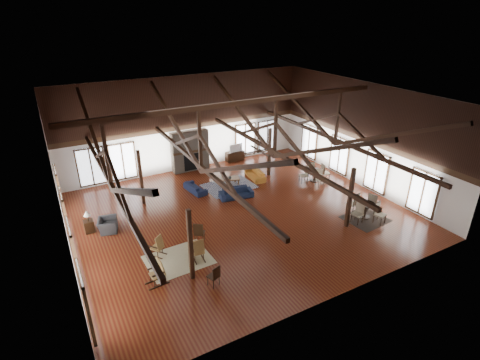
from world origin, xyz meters
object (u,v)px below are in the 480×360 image
armchair (108,225)px  cafe_table_near (366,208)px  coffee_table (229,179)px  cafe_table_far (315,173)px  tv_console (235,156)px  sofa_orange (255,174)px  sofa_navy_left (195,188)px  sofa_navy_front (236,193)px

armchair → cafe_table_near: bearing=-98.0°
coffee_table → cafe_table_far: 5.24m
armchair → tv_console: 10.83m
tv_console → armchair: bearing=-151.6°
sofa_orange → armchair: size_ratio=1.88×
coffee_table → armchair: size_ratio=1.44×
cafe_table_far → tv_console: cafe_table_far is taller
sofa_navy_left → sofa_orange: size_ratio=0.93×
sofa_orange → sofa_navy_left: bearing=-83.6°
sofa_orange → armchair: armchair is taller
cafe_table_near → cafe_table_far: bearing=83.5°
sofa_orange → cafe_table_near: 7.21m
coffee_table → armchair: armchair is taller
coffee_table → armchair: bearing=-147.9°
sofa_navy_left → sofa_orange: 3.98m
sofa_navy_front → cafe_table_far: size_ratio=0.95×
sofa_navy_front → tv_console: size_ratio=1.46×
armchair → cafe_table_far: cafe_table_far is taller
cafe_table_far → cafe_table_near: bearing=-96.5°
coffee_table → tv_console: bearing=76.2°
cafe_table_near → tv_console: (-2.12, 10.05, -0.21)m
sofa_navy_left → sofa_orange: bearing=-98.9°
sofa_navy_front → armchair: armchair is taller
cafe_table_near → tv_console: size_ratio=1.63×
sofa_navy_front → sofa_orange: sofa_navy_front is taller
coffee_table → tv_console: tv_console is taller
armchair → cafe_table_far: bearing=-76.2°
cafe_table_far → tv_console: size_ratio=1.54×
sofa_navy_front → sofa_navy_left: sofa_navy_front is taller
coffee_table → cafe_table_near: bearing=-37.9°
tv_console → cafe_table_near: bearing=-78.1°
tv_console → sofa_orange: bearing=-95.4°
sofa_navy_front → armchair: bearing=-169.6°
sofa_navy_front → sofa_navy_left: 2.47m
coffee_table → cafe_table_far: size_ratio=0.70×
sofa_navy_front → cafe_table_far: cafe_table_far is taller
sofa_navy_front → coffee_table: bearing=86.6°
coffee_table → tv_console: size_ratio=1.08×
sofa_orange → cafe_table_far: 3.64m
sofa_navy_front → sofa_orange: 2.85m
cafe_table_far → sofa_navy_front: bearing=176.2°
coffee_table → sofa_navy_front: bearing=-83.7°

